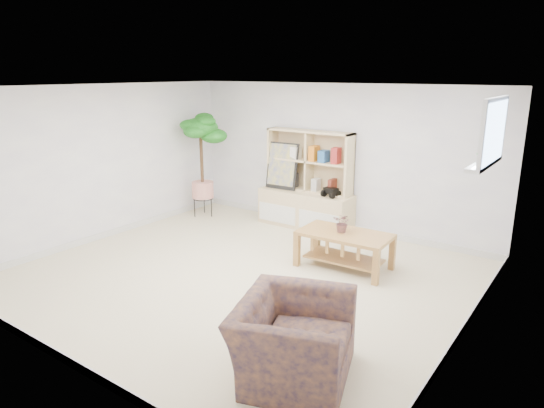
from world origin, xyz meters
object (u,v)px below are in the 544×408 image
Objects in this scene: coffee_table at (344,250)px; storage_unit at (306,180)px; armchair at (293,334)px; floor_tree at (202,166)px.

storage_unit is at bearing 135.76° from coffee_table.
coffee_table is (1.37, -1.24, -0.57)m from storage_unit.
storage_unit is 4.26m from armchair.
floor_tree is (-3.26, 0.72, 0.69)m from coffee_table.
coffee_table is 3.40m from floor_tree.
floor_tree is (-1.88, -0.52, 0.11)m from storage_unit.
armchair reaches higher than coffee_table.
coffee_table is at bearing -1.03° from armchair.
storage_unit is 0.88× the size of floor_tree.
storage_unit is 1.96m from floor_tree.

